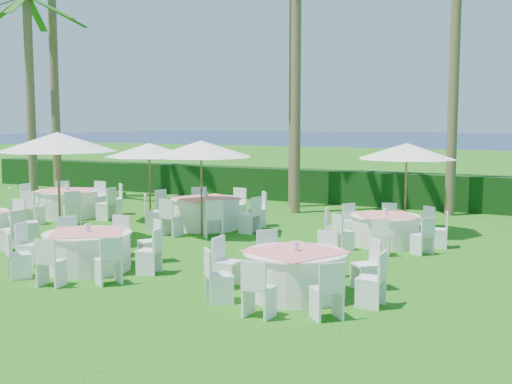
# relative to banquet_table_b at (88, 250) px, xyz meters

# --- Properties ---
(ground) EXTENTS (120.00, 120.00, 0.00)m
(ground) POSITION_rel_banquet_table_b_xyz_m (0.80, 0.42, -0.41)
(ground) COLOR #1A5A0F
(ground) RESTS_ON ground
(hedge) EXTENTS (34.00, 1.00, 1.20)m
(hedge) POSITION_rel_banquet_table_b_xyz_m (0.80, 12.42, 0.19)
(hedge) COLOR black
(hedge) RESTS_ON ground
(banquet_table_b) EXTENTS (3.10, 3.10, 0.94)m
(banquet_table_b) POSITION_rel_banquet_table_b_xyz_m (0.00, 0.00, 0.00)
(banquet_table_b) COLOR white
(banquet_table_b) RESTS_ON ground
(banquet_table_c) EXTENTS (3.12, 3.12, 0.95)m
(banquet_table_c) POSITION_rel_banquet_table_b_xyz_m (4.54, 0.14, 0.00)
(banquet_table_c) COLOR white
(banquet_table_c) RESTS_ON ground
(banquet_table_d) EXTENTS (3.43, 3.43, 1.03)m
(banquet_table_d) POSITION_rel_banquet_table_b_xyz_m (-5.54, 5.20, 0.04)
(banquet_table_d) COLOR white
(banquet_table_d) RESTS_ON ground
(banquet_table_e) EXTENTS (3.44, 3.44, 1.03)m
(banquet_table_e) POSITION_rel_banquet_table_b_xyz_m (-0.57, 5.44, 0.04)
(banquet_table_e) COLOR white
(banquet_table_e) RESTS_ON ground
(banquet_table_f) EXTENTS (2.94, 2.94, 0.90)m
(banquet_table_f) POSITION_rel_banquet_table_b_xyz_m (4.61, 5.37, -0.02)
(banquet_table_f) COLOR white
(banquet_table_f) RESTS_ON ground
(umbrella_a) EXTENTS (2.86, 2.86, 2.74)m
(umbrella_a) POSITION_rel_banquet_table_b_xyz_m (-2.58, 1.87, 2.09)
(umbrella_a) COLOR brown
(umbrella_a) RESTS_ON ground
(umbrella_b) EXTENTS (2.76, 2.76, 2.50)m
(umbrella_b) POSITION_rel_banquet_table_b_xyz_m (-0.12, 4.50, 1.87)
(umbrella_b) COLOR brown
(umbrella_b) RESTS_ON ground
(umbrella_c) EXTENTS (2.66, 2.66, 2.35)m
(umbrella_c) POSITION_rel_banquet_table_b_xyz_m (-2.75, 5.77, 1.73)
(umbrella_c) COLOR brown
(umbrella_c) RESTS_ON ground
(umbrella_d) EXTENTS (2.64, 2.64, 2.43)m
(umbrella_d) POSITION_rel_banquet_table_b_xyz_m (4.64, 7.14, 1.81)
(umbrella_d) COLOR brown
(umbrella_d) RESTS_ON ground
(palm_a) EXTENTS (4.40, 4.14, 11.81)m
(palm_a) POSITION_rel_banquet_table_b_xyz_m (-9.51, 8.83, 5.98)
(palm_a) COLOR brown
(palm_a) RESTS_ON ground
(palm_b) EXTENTS (4.37, 4.25, 8.54)m
(palm_b) POSITION_rel_banquet_table_b_xyz_m (-0.28, 10.75, 4.31)
(palm_b) COLOR brown
(palm_b) RESTS_ON ground
(palm_c) EXTENTS (4.34, 4.29, 11.54)m
(palm_c) POSITION_rel_banquet_table_b_xyz_m (0.41, 9.41, 5.84)
(palm_c) COLOR brown
(palm_c) RESTS_ON ground
(palm_d) EXTENTS (4.14, 4.40, 9.37)m
(palm_d) POSITION_rel_banquet_table_b_xyz_m (5.04, 11.19, 4.74)
(palm_d) COLOR brown
(palm_d) RESTS_ON ground
(palm_f) EXTENTS (4.40, 3.96, 7.56)m
(palm_f) POSITION_rel_banquet_table_b_xyz_m (-9.51, 7.60, 3.81)
(palm_f) COLOR brown
(palm_f) RESTS_ON ground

